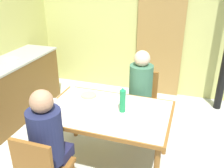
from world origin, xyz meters
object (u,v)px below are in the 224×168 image
person_far_diner (141,84)px  serving_bowl_center (63,109)px  dining_table (108,116)px  chair_far_diner (142,99)px  kitchen_counter (1,96)px  water_bottle_green_near (123,100)px  person_near_diner (47,134)px

person_far_diner → serving_bowl_center: size_ratio=4.53×
dining_table → chair_far_diner: chair_far_diner is taller
kitchen_counter → person_far_diner: (1.97, 0.33, 0.33)m
serving_bowl_center → person_far_diner: bearing=51.7°
kitchen_counter → water_bottle_green_near: water_bottle_green_near is taller
person_far_diner → serving_bowl_center: 1.07m
person_near_diner → dining_table: bearing=63.0°
kitchen_counter → serving_bowl_center: kitchen_counter is taller
person_near_diner → serving_bowl_center: (-0.11, 0.49, -0.03)m
dining_table → serving_bowl_center: 0.49m
dining_table → chair_far_diner: 0.84m
water_bottle_green_near → serving_bowl_center: size_ratio=1.66×
serving_bowl_center → person_near_diner: bearing=-77.5°
kitchen_counter → person_far_diner: person_far_diner is taller
person_far_diner → water_bottle_green_near: (-0.06, -0.63, 0.07)m
kitchen_counter → serving_bowl_center: 1.44m
dining_table → water_bottle_green_near: bearing=11.6°
person_near_diner → water_bottle_green_near: 0.86m
serving_bowl_center → chair_far_diner: bearing=55.8°
chair_far_diner → person_far_diner: person_far_diner is taller
person_near_diner → person_far_diner: bearing=67.3°
kitchen_counter → chair_far_diner: 2.03m
dining_table → serving_bowl_center: size_ratio=8.01×
person_near_diner → serving_bowl_center: size_ratio=4.53×
kitchen_counter → water_bottle_green_near: (1.91, -0.30, 0.40)m
person_far_diner → water_bottle_green_near: size_ratio=2.73×
dining_table → water_bottle_green_near: size_ratio=4.83×
chair_far_diner → person_far_diner: size_ratio=1.13×
kitchen_counter → serving_bowl_center: size_ratio=13.49×
person_far_diner → kitchen_counter: bearing=9.5°
dining_table → serving_bowl_center: serving_bowl_center is taller
kitchen_counter → person_near_diner: person_near_diner is taller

